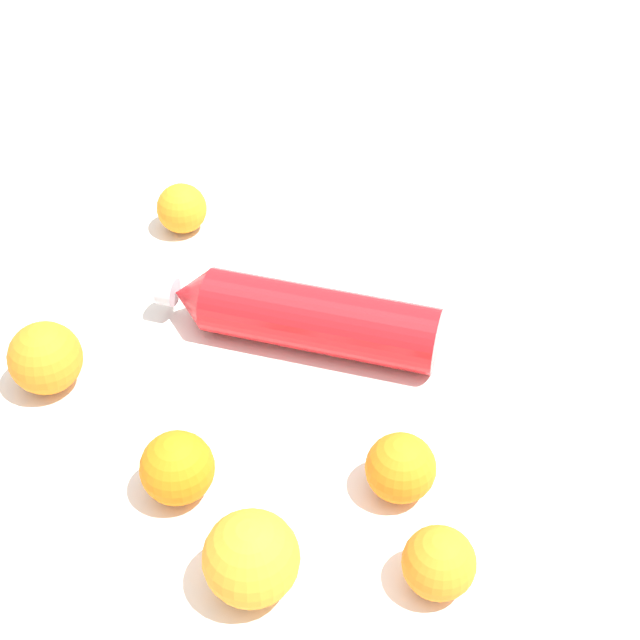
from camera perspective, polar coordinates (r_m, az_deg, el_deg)
The scene contains 8 objects.
ground_plane at distance 0.98m, azimuth -0.40°, elevation -1.73°, with size 2.40×2.40×0.00m, color silver.
water_bottle at distance 0.96m, azimuth -1.21°, elevation 0.23°, with size 0.30×0.07×0.07m.
orange_0 at distance 1.13m, azimuth -8.53°, elevation 6.83°, with size 0.06×0.06×0.06m, color orange.
orange_1 at distance 0.95m, azimuth -16.61°, elevation -2.26°, with size 0.07×0.07×0.07m, color orange.
orange_2 at distance 0.76m, azimuth -4.27°, elevation -14.46°, with size 0.08×0.08×0.08m, color orange.
orange_3 at distance 0.83m, azimuth 5.00°, elevation -9.09°, with size 0.06×0.06×0.06m, color orange.
orange_4 at distance 0.78m, azimuth 7.35°, elevation -14.66°, with size 0.06×0.06×0.06m, color orange.
orange_5 at distance 0.83m, azimuth -8.81°, elevation -9.02°, with size 0.07×0.07×0.07m, color orange.
Camera 1 is at (-0.20, 0.68, 0.67)m, focal length 51.81 mm.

